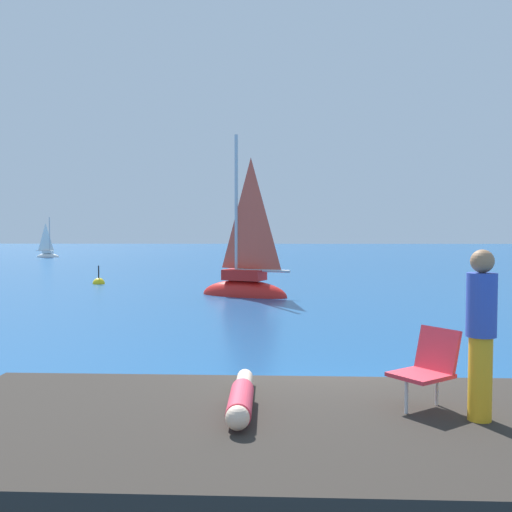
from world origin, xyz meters
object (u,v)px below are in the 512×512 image
person_sunbather (241,399)px  sailboat_near (245,286)px  sailboat_far (48,255)px  person_standing (481,330)px  marker_buoy (99,284)px  beach_chair (428,364)px

person_sunbather → sailboat_near: bearing=2.3°
sailboat_far → person_standing: sailboat_far is taller
sailboat_far → person_standing: 49.49m
person_sunbather → marker_buoy: (-7.44, 21.61, -0.96)m
person_standing → sailboat_far: bearing=-83.8°
sailboat_far → marker_buoy: bearing=-61.0°
marker_buoy → sailboat_far: bearing=115.0°
person_sunbather → person_standing: (2.27, -0.28, 0.75)m
sailboat_far → person_sunbather: bearing=-63.8°
beach_chair → marker_buoy: bearing=-102.9°
person_sunbather → beach_chair: (1.89, 0.11, 0.33)m
sailboat_near → person_sunbather: (0.54, -17.00, 0.60)m
sailboat_far → marker_buoy: 25.52m
sailboat_near → person_standing: size_ratio=4.18×
sailboat_far → person_sunbather: sailboat_far is taller
person_standing → beach_chair: (-0.38, 0.39, -0.42)m
marker_buoy → person_sunbather: bearing=-71.0°
sailboat_far → beach_chair: size_ratio=4.68×
sailboat_near → sailboat_far: (-17.67, 27.74, -0.16)m
sailboat_far → marker_buoy: (10.77, -23.13, -0.20)m
sailboat_near → marker_buoy: bearing=-9.2°
sailboat_far → marker_buoy: sailboat_far is taller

